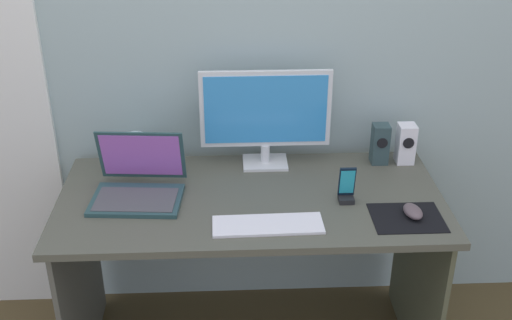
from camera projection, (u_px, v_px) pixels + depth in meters
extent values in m
cube|color=#98AEAF|center=(246.00, 35.00, 2.50)|extent=(6.00, 0.04, 2.50)
cube|color=#4D4D41|center=(251.00, 199.00, 2.38)|extent=(1.43, 0.68, 0.03)
cube|color=#515149|center=(81.00, 285.00, 2.52)|extent=(0.02, 0.64, 0.73)
cube|color=#4E513A|center=(417.00, 275.00, 2.58)|extent=(0.02, 0.64, 0.73)
cube|color=silver|center=(265.00, 162.00, 2.60)|extent=(0.18, 0.14, 0.01)
cylinder|color=silver|center=(265.00, 153.00, 2.58)|extent=(0.04, 0.04, 0.07)
cube|color=silver|center=(265.00, 109.00, 2.49)|extent=(0.52, 0.02, 0.31)
cube|color=#338CD8|center=(266.00, 110.00, 2.48)|extent=(0.48, 0.00, 0.28)
cube|color=white|center=(406.00, 144.00, 2.58)|extent=(0.07, 0.07, 0.17)
cylinder|color=black|center=(409.00, 143.00, 2.54)|extent=(0.04, 0.00, 0.04)
cube|color=#2E4347|center=(380.00, 144.00, 2.58)|extent=(0.07, 0.07, 0.17)
cylinder|color=black|center=(382.00, 143.00, 2.54)|extent=(0.04, 0.00, 0.04)
cube|color=#264447|center=(137.00, 200.00, 2.33)|extent=(0.34, 0.25, 0.02)
cube|color=#47474C|center=(136.00, 199.00, 2.32)|extent=(0.30, 0.19, 0.00)
cube|color=#264447|center=(141.00, 155.00, 2.40)|extent=(0.33, 0.08, 0.21)
cube|color=#A559BF|center=(141.00, 155.00, 2.40)|extent=(0.30, 0.07, 0.19)
sphere|color=silver|center=(135.00, 150.00, 2.54)|extent=(0.16, 0.16, 0.16)
cube|color=white|center=(268.00, 225.00, 2.19)|extent=(0.38, 0.14, 0.01)
cube|color=black|center=(407.00, 218.00, 2.24)|extent=(0.25, 0.20, 0.00)
ellipsoid|color=#58484C|center=(413.00, 211.00, 2.24)|extent=(0.07, 0.11, 0.04)
cube|color=black|center=(346.00, 199.00, 2.33)|extent=(0.06, 0.05, 0.02)
cube|color=black|center=(347.00, 181.00, 2.31)|extent=(0.06, 0.03, 0.12)
cube|color=#26A5BF|center=(347.00, 182.00, 2.30)|extent=(0.05, 0.02, 0.10)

